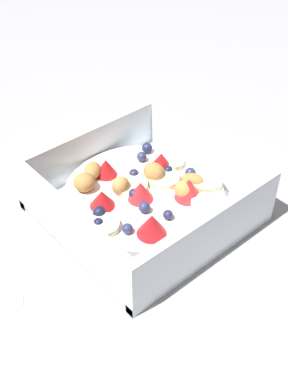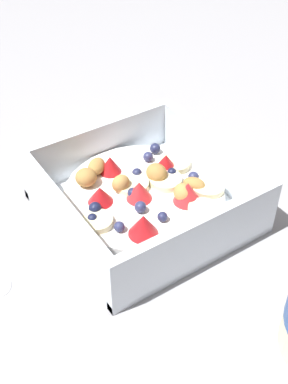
# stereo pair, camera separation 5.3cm
# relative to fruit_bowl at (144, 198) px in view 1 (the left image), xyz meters

# --- Properties ---
(ground_plane) EXTENTS (2.40, 2.40, 0.00)m
(ground_plane) POSITION_rel_fruit_bowl_xyz_m (-0.01, -0.00, -0.02)
(ground_plane) COLOR #9E9EA3
(fruit_bowl) EXTENTS (0.19, 0.19, 0.06)m
(fruit_bowl) POSITION_rel_fruit_bowl_xyz_m (0.00, 0.00, 0.00)
(fruit_bowl) COLOR white
(fruit_bowl) RESTS_ON ground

